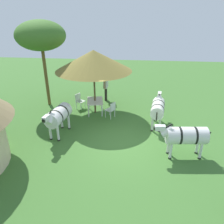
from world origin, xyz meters
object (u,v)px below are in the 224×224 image
at_px(zebra_nearest_camera, 58,116).
at_px(acacia_tree_right_background, 41,36).
at_px(patio_dining_table, 95,102).
at_px(shade_umbrella, 94,60).
at_px(zebra_by_umbrella, 185,136).
at_px(patio_chair_west_end, 111,109).
at_px(guest_beside_umbrella, 106,85).
at_px(patio_chair_east_end, 79,100).
at_px(zebra_toward_hut, 158,108).

relative_size(zebra_nearest_camera, acacia_tree_right_background, 0.43).
bearing_deg(patio_dining_table, shade_umbrella, 26.57).
relative_size(zebra_by_umbrella, acacia_tree_right_background, 0.45).
height_order(patio_chair_west_end, zebra_nearest_camera, zebra_nearest_camera).
bearing_deg(patio_chair_west_end, guest_beside_umbrella, 44.54).
bearing_deg(patio_dining_table, patio_chair_east_end, 64.14).
relative_size(patio_chair_west_end, acacia_tree_right_background, 0.18).
height_order(shade_umbrella, patio_chair_west_end, shade_umbrella).
bearing_deg(guest_beside_umbrella, patio_dining_table, -2.03).
bearing_deg(patio_chair_west_end, acacia_tree_right_background, 100.72).
bearing_deg(zebra_toward_hut, patio_chair_west_end, 173.62).
height_order(shade_umbrella, acacia_tree_right_background, acacia_tree_right_background).
height_order(patio_dining_table, guest_beside_umbrella, guest_beside_umbrella).
height_order(guest_beside_umbrella, zebra_by_umbrella, guest_beside_umbrella).
height_order(guest_beside_umbrella, acacia_tree_right_background, acacia_tree_right_background).
distance_m(patio_dining_table, patio_chair_west_end, 1.17).
distance_m(patio_chair_east_end, acacia_tree_right_background, 4.14).
relative_size(patio_dining_table, guest_beside_umbrella, 0.81).
relative_size(patio_chair_east_end, zebra_toward_hut, 0.41).
bearing_deg(acacia_tree_right_background, zebra_nearest_camera, -152.30).
distance_m(patio_chair_east_end, guest_beside_umbrella, 2.07).
distance_m(patio_chair_west_end, acacia_tree_right_background, 5.63).
relative_size(patio_chair_west_end, patio_chair_east_end, 1.00).
distance_m(shade_umbrella, patio_dining_table, 2.35).
distance_m(patio_dining_table, zebra_by_umbrella, 5.67).
distance_m(zebra_toward_hut, acacia_tree_right_background, 7.50).
bearing_deg(guest_beside_umbrella, acacia_tree_right_background, -64.25).
xyz_separation_m(shade_umbrella, acacia_tree_right_background, (0.88, 3.08, 1.11)).
height_order(patio_chair_east_end, zebra_nearest_camera, zebra_nearest_camera).
relative_size(patio_chair_east_end, zebra_by_umbrella, 0.40).
xyz_separation_m(shade_umbrella, zebra_by_umbrella, (-3.75, -4.24, -2.05)).
distance_m(shade_umbrella, zebra_toward_hut, 4.14).
bearing_deg(shade_umbrella, patio_chair_east_end, 64.14).
distance_m(zebra_by_umbrella, zebra_toward_hut, 2.68).
relative_size(patio_chair_east_end, zebra_nearest_camera, 0.42).
bearing_deg(zebra_by_umbrella, patio_dining_table, 42.53).
distance_m(guest_beside_umbrella, zebra_by_umbrella, 6.88).
distance_m(guest_beside_umbrella, acacia_tree_right_background, 4.74).
bearing_deg(patio_chair_east_end, shade_umbrella, 90.00).
bearing_deg(zebra_toward_hut, shade_umbrella, 168.56).
relative_size(patio_dining_table, acacia_tree_right_background, 0.28).
xyz_separation_m(patio_chair_west_end, acacia_tree_right_background, (1.46, 4.08, 3.58)).
relative_size(shade_umbrella, zebra_toward_hut, 1.84).
bearing_deg(zebra_nearest_camera, shade_umbrella, -106.59).
height_order(patio_dining_table, patio_chair_east_end, patio_chair_east_end).
relative_size(zebra_nearest_camera, zebra_toward_hut, 0.97).
xyz_separation_m(patio_dining_table, patio_chair_east_end, (0.51, 1.04, -0.13)).
distance_m(patio_dining_table, zebra_nearest_camera, 2.93).
height_order(guest_beside_umbrella, zebra_nearest_camera, guest_beside_umbrella).
xyz_separation_m(patio_chair_east_end, acacia_tree_right_background, (0.37, 2.04, 3.58)).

